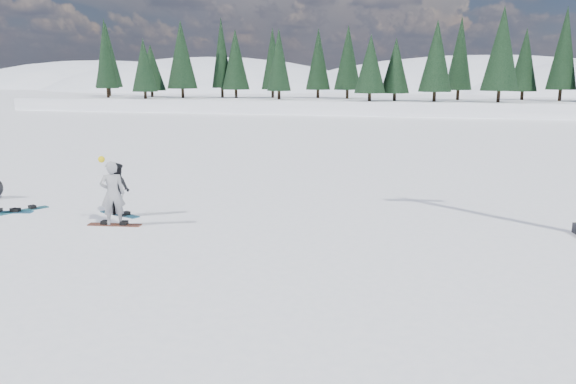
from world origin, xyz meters
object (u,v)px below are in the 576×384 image
object	(u,v)px
snowboard_loose_c	(8,212)
snowboard_loose_a	(23,210)
snowboarder_woman	(112,193)
snowboarder_man	(118,189)

from	to	relation	value
snowboard_loose_c	snowboard_loose_a	bearing A→B (deg)	30.90
snowboarder_woman	snowboarder_man	distance (m)	1.28
snowboarder_man	snowboard_loose_c	bearing A→B (deg)	36.24
snowboarder_woman	snowboard_loose_c	xyz separation A→B (m)	(-4.02, 0.47, -0.91)
snowboard_loose_a	snowboard_loose_c	bearing A→B (deg)	164.38
snowboarder_woman	snowboarder_man	bearing A→B (deg)	-94.81
snowboarder_woman	snowboard_loose_c	world-z (taller)	snowboarder_woman
snowboard_loose_c	snowboard_loose_a	size ratio (longest dim) A/B	1.00
snowboard_loose_c	snowboard_loose_a	distance (m)	0.44
snowboarder_man	snowboarder_woman	bearing A→B (deg)	140.71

